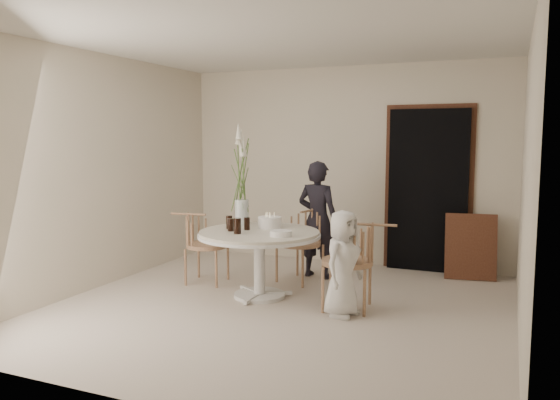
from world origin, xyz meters
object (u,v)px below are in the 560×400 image
at_px(chair_right, 360,253).
at_px(boy, 343,263).
at_px(chair_left, 198,237).
at_px(girl, 318,219).
at_px(flower_vase, 242,183).
at_px(chair_far, 306,235).
at_px(table, 259,241).
at_px(birthday_cake, 270,222).

relative_size(chair_right, boy, 0.86).
height_order(chair_left, boy, boy).
relative_size(girl, boy, 1.39).
distance_m(chair_left, flower_vase, 0.89).
height_order(chair_right, chair_left, chair_right).
height_order(chair_far, chair_right, chair_right).
bearing_deg(boy, girl, 42.62).
distance_m(table, girl, 1.11).
bearing_deg(table, flower_vase, 140.32).
height_order(table, girl, girl).
bearing_deg(birthday_cake, table, -94.59).
bearing_deg(chair_right, boy, -29.93).
height_order(chair_right, boy, boy).
height_order(table, chair_right, chair_right).
bearing_deg(flower_vase, table, -39.68).
relative_size(chair_far, girl, 0.60).
bearing_deg(chair_left, chair_right, -106.01).
height_order(chair_far, flower_vase, flower_vase).
bearing_deg(chair_right, birthday_cake, -109.13).
bearing_deg(boy, birthday_cake, 78.05).
xyz_separation_m(chair_far, chair_left, (-1.16, -0.61, -0.02)).
xyz_separation_m(chair_right, birthday_cake, (-1.10, 0.25, 0.21)).
height_order(boy, birthday_cake, boy).
bearing_deg(flower_vase, chair_far, 45.18).
relative_size(table, chair_right, 1.48).
bearing_deg(flower_vase, girl, 48.99).
distance_m(chair_left, boy, 2.03).
bearing_deg(birthday_cake, girl, 71.40).
bearing_deg(flower_vase, birthday_cake, -10.14).
bearing_deg(girl, chair_right, 134.98).
relative_size(chair_far, boy, 0.83).
relative_size(chair_left, flower_vase, 0.72).
bearing_deg(chair_right, flower_vase, -108.50).
distance_m(table, birthday_cake, 0.29).
bearing_deg(boy, chair_right, -9.20).
xyz_separation_m(chair_far, chair_right, (0.90, -0.90, 0.02)).
bearing_deg(boy, flower_vase, 82.20).
distance_m(boy, flower_vase, 1.64).
bearing_deg(chair_right, table, -97.13).
xyz_separation_m(chair_right, girl, (-0.82, 1.08, 0.14)).
height_order(chair_far, boy, boy).
distance_m(girl, birthday_cake, 0.88).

